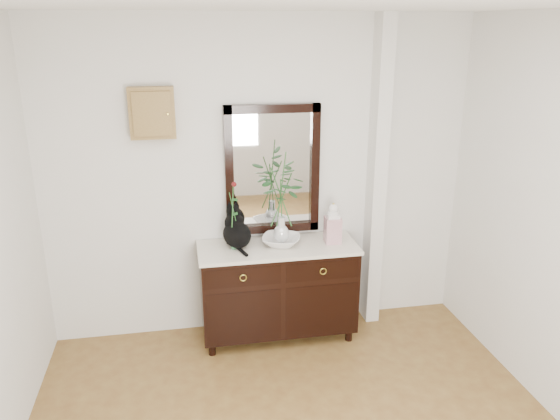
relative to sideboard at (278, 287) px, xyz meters
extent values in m
cube|color=silver|center=(-0.10, 0.25, 0.88)|extent=(3.60, 0.04, 2.70)
cube|color=silver|center=(0.90, 0.17, 0.88)|extent=(0.12, 0.20, 2.70)
cube|color=black|center=(0.00, 0.00, -0.01)|extent=(1.30, 0.50, 0.82)
cube|color=silver|center=(0.00, 0.00, 0.36)|extent=(1.33, 0.52, 0.03)
cube|color=black|center=(0.00, 0.24, 0.97)|extent=(0.80, 0.06, 1.10)
cube|color=white|center=(0.00, 0.25, 0.97)|extent=(0.66, 0.01, 0.96)
cube|color=brown|center=(-0.95, 0.21, 1.48)|extent=(0.35, 0.10, 0.40)
imported|color=white|center=(0.03, 0.02, 0.41)|extent=(0.40, 0.40, 0.08)
camera|label=1|loc=(-0.76, -4.14, 2.11)|focal=35.00mm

